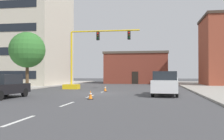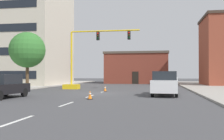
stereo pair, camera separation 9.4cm
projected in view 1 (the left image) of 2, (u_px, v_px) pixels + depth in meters
name	position (u px, v px, depth m)	size (l,w,h in m)	color
ground_plane	(98.00, 93.00, 23.72)	(160.00, 160.00, 0.00)	#424244
sidewalk_left	(22.00, 87.00, 33.50)	(6.00, 56.00, 0.14)	#B2ADA3
sidewalk_right	(214.00, 89.00, 29.72)	(6.00, 56.00, 0.14)	#9E998E
lane_stripe_seg_0	(20.00, 121.00, 9.90)	(0.16, 2.40, 0.01)	silver
lane_stripe_seg_1	(67.00, 104.00, 15.33)	(0.16, 2.40, 0.01)	silver
lane_stripe_seg_2	(90.00, 96.00, 20.76)	(0.16, 2.40, 0.01)	silver
lane_stripe_seg_3	(103.00, 92.00, 26.18)	(0.16, 2.40, 0.01)	silver
building_tall_left	(23.00, 24.00, 43.01)	(13.51, 13.35, 20.08)	beige
building_brick_center	(137.00, 68.00, 50.96)	(11.72, 10.21, 5.83)	brown
traffic_signal_gantry	(81.00, 70.00, 30.56)	(8.92, 1.20, 6.83)	yellow
tree_left_near	(27.00, 50.00, 29.92)	(4.10, 4.10, 6.59)	#4C3823
pickup_truck_white	(166.00, 84.00, 21.60)	(2.41, 5.54, 1.99)	white
sedan_black_near_left	(3.00, 86.00, 19.02)	(2.11, 4.60, 1.74)	black
traffic_cone_roadside_a	(105.00, 89.00, 26.50)	(0.36, 0.36, 0.60)	black
traffic_cone_roadside_b	(90.00, 95.00, 18.27)	(0.36, 0.36, 0.62)	black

